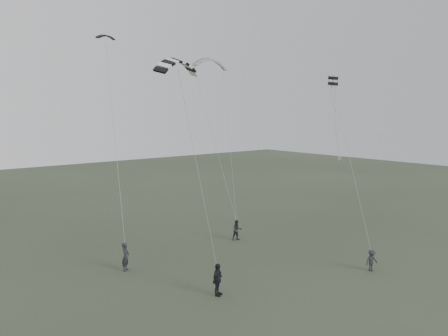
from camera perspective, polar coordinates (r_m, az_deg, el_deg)
ground at (r=29.38m, az=5.74°, el=-14.20°), size 140.00×140.00×0.00m
flyer_left at (r=31.05m, az=-12.73°, el=-11.24°), size 0.83×0.83×1.94m
flyer_right at (r=37.19m, az=1.71°, el=-8.11°), size 1.01×0.90×1.72m
flyer_center at (r=26.49m, az=-0.85°, el=-14.37°), size 1.23×0.95×1.94m
flyer_far at (r=31.93m, az=18.73°, el=-11.37°), size 1.06×0.78×1.48m
kite_dark_small at (r=34.43m, az=-15.22°, el=16.35°), size 1.41×0.61×0.56m
kite_pale_large at (r=43.26m, az=-2.00°, el=13.95°), size 3.84×2.16×1.66m
kite_striped at (r=26.77m, az=-6.06°, el=13.78°), size 3.42×1.90×1.44m
kite_box at (r=36.99m, az=14.06°, el=10.97°), size 0.58×0.66×0.75m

